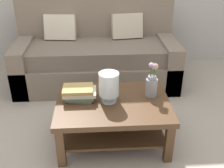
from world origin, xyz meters
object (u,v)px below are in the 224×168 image
Objects in this scene: glass_hurricane_vase at (109,85)px; flower_pitcher at (152,83)px; coffee_table at (113,112)px; couch at (97,56)px; book_stack_main at (79,93)px.

flower_pitcher is at bearing 11.00° from glass_hurricane_vase.
glass_hurricane_vase is 0.41m from flower_pitcher.
coffee_table is 3.02× the size of flower_pitcher.
glass_hurricane_vase is at bearing -85.52° from couch.
book_stack_main is 1.07× the size of glass_hurricane_vase.
coffee_table is 0.36m from book_stack_main.
couch is 1.27m from coffee_table.
coffee_table is 3.42× the size of book_stack_main.
couch is 6.81× the size of book_stack_main.
book_stack_main is (-0.17, -1.20, 0.13)m from couch.
couch is 1.99× the size of coffee_table.
flower_pitcher is (0.36, 0.08, 0.26)m from coffee_table.
flower_pitcher is at bearing -67.06° from couch.
coffee_table is at bearing -11.93° from book_stack_main.
flower_pitcher is at bearing 13.03° from coffee_table.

